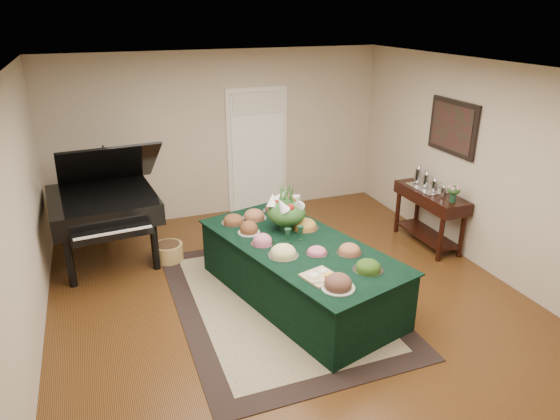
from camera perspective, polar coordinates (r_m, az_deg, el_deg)
name	(u,v)px	position (r m, az deg, el deg)	size (l,w,h in m)	color
ground	(289,298)	(6.18, 1.00, -10.06)	(6.00, 6.00, 0.00)	#311A0B
area_rug	(278,300)	(6.14, -0.26, -10.19)	(2.37, 3.31, 0.01)	black
kitchen_doorway	(257,152)	(8.53, -2.59, 6.68)	(1.05, 0.07, 2.10)	white
buffet_table	(299,271)	(6.01, 2.16, -6.98)	(1.91, 2.89, 0.72)	black
food_platters	(292,237)	(5.90, 1.35, -3.15)	(1.30, 2.43, 0.13)	#B2BCB2
cutting_board	(319,274)	(5.17, 4.53, -7.28)	(0.40, 0.40, 0.10)	tan
green_goblets	(294,234)	(5.89, 1.62, -2.77)	(0.25, 0.10, 0.18)	#143321
floral_centerpiece	(286,208)	(6.11, 0.74, 0.25)	(0.49, 0.49, 0.49)	#143321
grand_piano	(104,203)	(7.13, -19.51, 0.72)	(1.56, 1.75, 1.69)	black
wicker_basket	(169,252)	(7.15, -12.61, -4.75)	(0.39, 0.39, 0.25)	#A77D43
mahogany_sideboard	(430,204)	(7.59, 16.80, 0.70)	(0.45, 1.25, 0.83)	black
tea_service	(428,182)	(7.56, 16.60, 3.11)	(0.34, 0.74, 0.30)	silver
pink_bouquet	(454,191)	(7.14, 19.25, 2.09)	(0.19, 0.19, 0.25)	#143321
wall_painting	(453,127)	(7.41, 19.13, 8.93)	(0.05, 0.95, 0.75)	black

